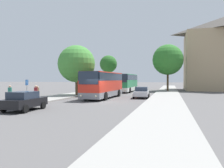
# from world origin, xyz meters

# --- Properties ---
(ground_plane) EXTENTS (300.00, 300.00, 0.00)m
(ground_plane) POSITION_xyz_m (0.00, 0.00, 0.00)
(ground_plane) COLOR #565454
(ground_plane) RESTS_ON ground
(sidewalk_left) EXTENTS (4.00, 120.00, 0.15)m
(sidewalk_left) POSITION_xyz_m (-7.00, 0.00, 0.07)
(sidewalk_left) COLOR gray
(sidewalk_left) RESTS_ON ground_plane
(sidewalk_right) EXTENTS (4.00, 120.00, 0.15)m
(sidewalk_right) POSITION_xyz_m (7.00, 0.00, 0.07)
(sidewalk_right) COLOR gray
(sidewalk_right) RESTS_ON ground_plane
(building_right_background) EXTENTS (16.39, 11.72, 16.23)m
(building_right_background) POSITION_xyz_m (18.95, 29.96, 8.11)
(building_right_background) COLOR tan
(building_right_background) RESTS_ON ground_plane
(bus_front) EXTENTS (3.04, 10.39, 3.40)m
(bus_front) POSITION_xyz_m (-0.97, 4.48, 1.82)
(bus_front) COLOR gray
(bus_front) RESTS_ON ground_plane
(bus_middle) EXTENTS (2.89, 10.88, 3.43)m
(bus_middle) POSITION_xyz_m (-0.73, 18.88, 1.83)
(bus_middle) COLOR silver
(bus_middle) RESTS_ON ground_plane
(parked_car_left_curb) EXTENTS (2.16, 3.96, 1.52)m
(parked_car_left_curb) POSITION_xyz_m (-3.64, -8.08, 0.79)
(parked_car_left_curb) COLOR black
(parked_car_left_curb) RESTS_ON ground_plane
(parked_car_right_near) EXTENTS (2.18, 4.59, 1.46)m
(parked_car_right_near) POSITION_xyz_m (3.87, 6.10, 0.76)
(parked_car_right_near) COLOR #B7B7BC
(parked_car_right_near) RESTS_ON ground_plane
(bus_stop_sign) EXTENTS (0.08, 0.45, 2.34)m
(bus_stop_sign) POSITION_xyz_m (-7.26, -2.82, 1.61)
(bus_stop_sign) COLOR gray
(bus_stop_sign) RESTS_ON sidewalk_left
(pedestrian_waiting_near) EXTENTS (0.36, 0.36, 1.79)m
(pedestrian_waiting_near) POSITION_xyz_m (-7.10, -5.57, 1.06)
(pedestrian_waiting_near) COLOR #23232D
(pedestrian_waiting_near) RESTS_ON sidewalk_left
(pedestrian_waiting_far) EXTENTS (0.36, 0.36, 1.63)m
(pedestrian_waiting_far) POSITION_xyz_m (-6.36, -2.20, 0.97)
(pedestrian_waiting_far) COLOR #23232D
(pedestrian_waiting_far) RESTS_ON sidewalk_left
(pedestrian_walking_back) EXTENTS (0.36, 0.36, 1.73)m
(pedestrian_walking_back) POSITION_xyz_m (-5.60, -3.65, 1.03)
(pedestrian_walking_back) COLOR #23232D
(pedestrian_walking_back) RESTS_ON sidewalk_left
(tree_left_near) EXTENTS (5.52, 5.52, 7.39)m
(tree_left_near) POSITION_xyz_m (-5.95, 7.05, 4.77)
(tree_left_near) COLOR brown
(tree_left_near) RESTS_ON sidewalk_left
(tree_left_far) EXTENTS (4.05, 4.05, 7.93)m
(tree_left_far) POSITION_xyz_m (-6.57, 26.31, 6.02)
(tree_left_far) COLOR #47331E
(tree_left_far) RESTS_ON sidewalk_left
(tree_right_near) EXTENTS (6.19, 6.19, 9.40)m
(tree_right_near) POSITION_xyz_m (7.01, 22.89, 6.45)
(tree_right_near) COLOR #47331E
(tree_right_near) RESTS_ON sidewalk_right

